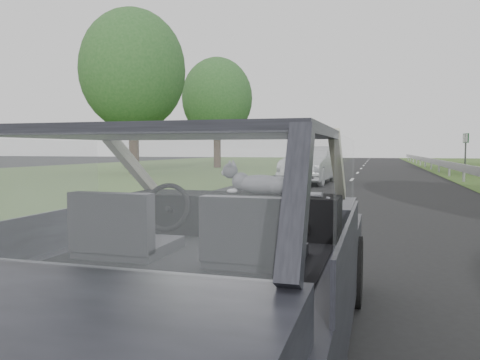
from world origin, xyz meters
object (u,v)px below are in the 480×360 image
Objects in this scene: subject_car at (203,247)px; other_car at (310,165)px; cat at (261,183)px; highway_sign at (465,153)px.

subject_car is 15.52m from other_car.
other_car is at bearing 95.39° from subject_car.
highway_sign is (5.54, 25.31, 0.02)m from cat.
cat is (0.22, 0.64, 0.36)m from subject_car.
subject_car reaches higher than other_car.
cat is 25.91m from highway_sign.
subject_car is 0.77m from cat.
other_car is at bearing 104.05° from cat.
subject_car is at bearing -111.14° from highway_sign.
other_car reaches higher than cat.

